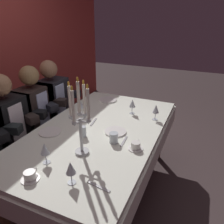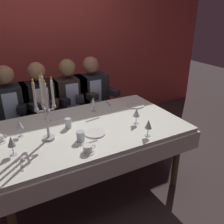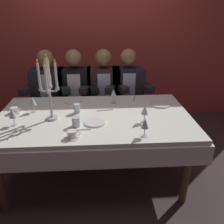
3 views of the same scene
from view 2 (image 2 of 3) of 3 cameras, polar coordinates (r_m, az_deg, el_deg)
name	(u,v)px [view 2 (image 2 of 3)]	position (r m, az deg, el deg)	size (l,w,h in m)	color
ground_plane	(90,185)	(2.83, -5.25, -16.85)	(12.00, 12.00, 0.00)	#423334
back_wall	(40,43)	(3.77, -16.61, 15.43)	(6.00, 0.12, 2.70)	#BA423C
dining_table	(88,137)	(2.47, -5.78, -5.86)	(1.94, 1.14, 0.74)	white
candelabra	(45,109)	(2.14, -15.44, 0.70)	(0.19, 0.19, 0.61)	silver
dinner_plate_0	(95,133)	(2.28, -4.01, -4.93)	(0.20, 0.20, 0.01)	white
dinner_plate_1	(135,105)	(2.91, 5.42, 1.68)	(0.23, 0.23, 0.01)	white
dinner_plate_2	(53,117)	(2.67, -13.80, -1.07)	(0.20, 0.20, 0.01)	white
wine_glass_0	(93,102)	(2.71, -4.47, 2.47)	(0.07, 0.07, 0.16)	silver
wine_glass_1	(19,125)	(2.34, -21.05, -2.82)	(0.07, 0.07, 0.16)	silver
wine_glass_2	(11,142)	(2.08, -22.67, -6.52)	(0.07, 0.07, 0.16)	silver
wine_glass_3	(136,113)	(2.43, 5.80, -0.23)	(0.07, 0.07, 0.16)	silver
wine_glass_4	(148,125)	(2.21, 8.59, -2.96)	(0.07, 0.07, 0.16)	silver
water_tumbler_0	(68,123)	(2.40, -10.33, -2.59)	(0.06, 0.06, 0.10)	silver
water_tumbler_1	(81,136)	(2.16, -7.45, -5.65)	(0.07, 0.07, 0.09)	silver
coffee_cup_1	(88,149)	(2.00, -5.73, -8.72)	(0.13, 0.12, 0.06)	white
knife_0	(108,103)	(2.97, -0.96, 2.11)	(0.19, 0.02, 0.01)	#B7B7BC
spoon_1	(89,143)	(2.14, -5.46, -7.23)	(0.17, 0.02, 0.01)	#B7B7BC
fork_2	(93,120)	(2.55, -4.57, -1.78)	(0.17, 0.02, 0.01)	#B7B7BC
fork_3	(22,164)	(1.99, -20.45, -11.48)	(0.17, 0.02, 0.01)	#B7B7BC
seated_diner_0	(10,108)	(3.09, -22.89, 0.93)	(0.63, 0.48, 1.24)	brown
seated_diner_1	(40,103)	(3.13, -16.59, 2.15)	(0.63, 0.48, 1.24)	brown
seated_diner_2	(69,98)	(3.22, -10.08, 3.39)	(0.63, 0.48, 1.24)	brown
seated_diner_3	(92,94)	(3.33, -4.86, 4.35)	(0.63, 0.48, 1.24)	brown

